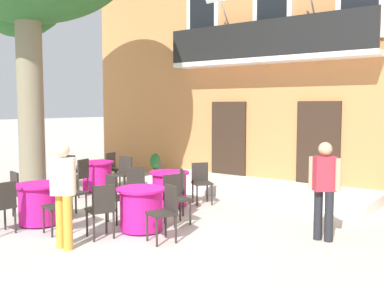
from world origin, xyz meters
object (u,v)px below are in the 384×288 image
object	(u,v)px
cafe_chair_front_0	(135,184)
cafe_table_far_side	(141,209)
cafe_table_front	(169,188)
cafe_chair_far_side_0	(165,209)
cafe_chair_far_side_1	(175,195)
cafe_chair_far_side_3	(102,207)
cafe_chair_far_side_2	(116,195)
cafe_chair_middle_3	(80,175)
cafe_chair_near_tree_3	(2,204)
cafe_chair_near_tree_2	(20,191)
ground_planter_left	(155,165)
cafe_chair_middle_1	(114,167)
cafe_table_middle	(97,176)
cafe_chair_middle_0	(123,172)
pedestrian_mid_plaza	(324,185)
cafe_chair_near_tree_1	(71,190)
cafe_chair_front_3	(164,177)
cafe_table_near_tree	(39,204)
cafe_chair_near_tree_0	(61,202)
cafe_chair_middle_2	(72,169)
cafe_chair_front_1	(177,188)
cafe_chair_front_2	(201,180)
pedestrian_near_entrance	(63,189)

from	to	relation	value
cafe_chair_front_0	cafe_table_far_side	size ratio (longest dim) A/B	1.05
cafe_table_front	cafe_chair_far_side_0	distance (m)	2.52
cafe_chair_far_side_1	cafe_chair_far_side_3	xyz separation A→B (m)	(-0.37, -1.46, 0.00)
cafe_chair_far_side_3	cafe_chair_far_side_2	bearing A→B (deg)	122.67
cafe_table_front	cafe_chair_middle_3	bearing A→B (deg)	-167.91
cafe_chair_near_tree_3	cafe_chair_far_side_0	xyz separation A→B (m)	(2.47, 1.36, 0.00)
cafe_chair_near_tree_2	cafe_table_far_side	xyz separation A→B (m)	(2.54, 0.73, -0.14)
cafe_chair_middle_3	ground_planter_left	bearing A→B (deg)	93.08
cafe_chair_front_0	cafe_table_front	bearing A→B (deg)	56.14
cafe_chair_middle_1	cafe_chair_front_0	distance (m)	2.82
cafe_table_middle	cafe_chair_middle_0	size ratio (longest dim) A/B	0.95
cafe_chair_middle_1	cafe_table_far_side	xyz separation A→B (m)	(3.59, -2.72, -0.14)
ground_planter_left	pedestrian_mid_plaza	world-z (taller)	pedestrian_mid_plaza
cafe_chair_near_tree_3	cafe_table_middle	size ratio (longest dim) A/B	1.05
cafe_chair_near_tree_1	cafe_table_front	distance (m)	2.09
cafe_chair_far_side_2	cafe_chair_near_tree_2	bearing A→B (deg)	-154.77
cafe_chair_front_3	cafe_chair_middle_1	bearing A→B (deg)	168.31
cafe_chair_middle_3	cafe_chair_far_side_2	bearing A→B (deg)	-24.89
cafe_table_near_tree	cafe_chair_near_tree_1	bearing A→B (deg)	93.07
cafe_chair_near_tree_0	cafe_chair_far_side_3	bearing A→B (deg)	11.40
cafe_chair_near_tree_3	cafe_chair_middle_2	size ratio (longest dim) A/B	1.00
cafe_chair_near_tree_3	cafe_chair_middle_1	size ratio (longest dim) A/B	1.00
cafe_chair_near_tree_3	cafe_table_far_side	distance (m)	2.35
cafe_chair_front_1	cafe_chair_front_2	size ratio (longest dim) A/B	1.00
cafe_chair_far_side_0	pedestrian_near_entrance	distance (m)	1.62
cafe_table_front	cafe_chair_far_side_3	bearing A→B (deg)	-75.87
cafe_table_middle	cafe_chair_front_0	size ratio (longest dim) A/B	0.95
cafe_chair_near_tree_3	pedestrian_near_entrance	distance (m)	1.52
cafe_table_near_tree	cafe_table_middle	size ratio (longest dim) A/B	1.00
cafe_chair_front_2	pedestrian_mid_plaza	size ratio (longest dim) A/B	0.57
cafe_chair_middle_3	cafe_table_far_side	world-z (taller)	cafe_chair_middle_3
cafe_chair_near_tree_3	cafe_chair_far_side_1	xyz separation A→B (m)	(1.91, 2.30, 0.00)
cafe_chair_middle_1	cafe_chair_middle_3	distance (m)	1.51
cafe_chair_near_tree_0	ground_planter_left	bearing A→B (deg)	114.58
cafe_table_near_tree	cafe_table_front	bearing A→B (deg)	69.54
cafe_chair_far_side_0	cafe_chair_middle_2	bearing A→B (deg)	158.02
cafe_chair_front_1	cafe_table_front	bearing A→B (deg)	141.89
cafe_chair_near_tree_1	cafe_chair_far_side_0	bearing A→B (deg)	-3.14
cafe_chair_middle_0	cafe_chair_front_2	bearing A→B (deg)	4.77
cafe_chair_near_tree_3	cafe_chair_far_side_2	world-z (taller)	same
cafe_chair_middle_0	cafe_chair_far_side_1	distance (m)	3.24
cafe_chair_near_tree_2	cafe_chair_far_side_3	world-z (taller)	same
cafe_table_front	ground_planter_left	bearing A→B (deg)	136.52
cafe_table_near_tree	cafe_chair_near_tree_3	distance (m)	0.77
cafe_table_front	pedestrian_mid_plaza	world-z (taller)	pedestrian_mid_plaza
pedestrian_near_entrance	cafe_chair_front_1	bearing A→B (deg)	89.09
cafe_chair_middle_2	cafe_chair_front_3	world-z (taller)	same
cafe_table_far_side	cafe_chair_middle_3	bearing A→B (deg)	158.56
cafe_chair_front_3	ground_planter_left	world-z (taller)	cafe_chair_front_3
cafe_table_near_tree	cafe_chair_middle_2	xyz separation A→B (m)	(-2.35, 2.58, 0.14)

